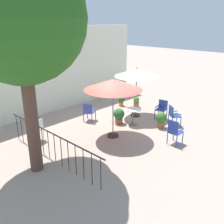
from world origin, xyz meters
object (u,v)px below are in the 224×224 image
patio_chair_0 (173,114)px  potted_plant_0 (119,115)px  shade_tree (21,18)px  patio_umbrella_1 (113,85)px  potted_plant_1 (121,101)px  patio_umbrella_0 (137,73)px  patio_chair_2 (89,111)px  patio_chair_4 (174,131)px  patio_chair_1 (36,128)px  cafe_table_0 (133,114)px  potted_plant_2 (136,102)px  potted_plant_3 (161,119)px  patio_chair_3 (162,108)px

patio_chair_0 → potted_plant_0: size_ratio=1.30×
shade_tree → patio_umbrella_1: 4.02m
patio_chair_0 → potted_plant_1: (0.48, 3.43, -0.25)m
patio_umbrella_0 → patio_chair_2: bearing=151.1°
shade_tree → patio_chair_4: (4.31, -2.26, -3.86)m
patio_chair_1 → patio_chair_2: (2.71, 0.09, -0.03)m
shade_tree → cafe_table_0: 6.16m
patio_chair_2 → potted_plant_2: 3.11m
patio_chair_0 → potted_plant_3: (-0.58, 0.23, -0.13)m
patio_umbrella_1 → potted_plant_3: 2.79m
potted_plant_1 → potted_plant_3: (-1.06, -3.20, 0.12)m
patio_chair_3 → patio_chair_4: bearing=-137.0°
patio_umbrella_0 → patio_chair_4: (-1.38, -2.90, -1.53)m
patio_chair_3 → potted_plant_1: bearing=87.1°
patio_chair_1 → potted_plant_1: bearing=5.1°
patio_umbrella_0 → patio_chair_0: 2.49m
patio_chair_1 → potted_plant_3: (4.32, -2.72, -0.12)m
shade_tree → potted_plant_3: size_ratio=8.80×
patio_chair_3 → patio_chair_4: patio_chair_4 is taller
cafe_table_0 → patio_chair_1: bearing=157.0°
patio_umbrella_0 → potted_plant_0: 2.12m
cafe_table_0 → patio_chair_3: size_ratio=0.82×
patio_chair_2 → patio_chair_3: patio_chair_3 is taller
cafe_table_0 → potted_plant_3: bearing=-64.1°
patio_chair_1 → patio_chair_2: bearing=1.8°
patio_chair_2 → potted_plant_1: 2.71m
patio_umbrella_0 → cafe_table_0: patio_umbrella_0 is taller
patio_umbrella_0 → potted_plant_3: patio_umbrella_0 is taller
potted_plant_3 → potted_plant_0: bearing=118.0°
patio_umbrella_1 → patio_chair_3: (2.95, -0.33, -1.57)m
potted_plant_0 → potted_plant_2: (2.35, 0.87, -0.09)m
shade_tree → patio_chair_3: size_ratio=6.96×
patio_chair_0 → patio_chair_2: (-2.19, 3.03, -0.03)m
potted_plant_2 → potted_plant_1: bearing=121.1°
cafe_table_0 → patio_chair_4: size_ratio=0.74×
shade_tree → patio_chair_4: size_ratio=6.27×
potted_plant_2 → patio_chair_1: bearing=177.9°
cafe_table_0 → patio_chair_0: bearing=-50.1°
patio_chair_3 → potted_plant_3: patio_chair_3 is taller
potted_plant_1 → potted_plant_2: size_ratio=0.90×
patio_umbrella_1 → potted_plant_1: size_ratio=4.68×
patio_chair_3 → potted_plant_3: 1.10m
potted_plant_3 → patio_chair_1: bearing=147.8°
potted_plant_1 → cafe_table_0: bearing=-127.6°
patio_umbrella_1 → patio_chair_4: patio_umbrella_1 is taller
patio_chair_2 → patio_chair_4: patio_chair_4 is taller
potted_plant_2 → potted_plant_3: potted_plant_3 is taller
potted_plant_0 → potted_plant_2: bearing=20.4°
cafe_table_0 → potted_plant_1: (1.60, 2.09, -0.22)m
cafe_table_0 → patio_chair_4: (-0.45, -2.32, 0.06)m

